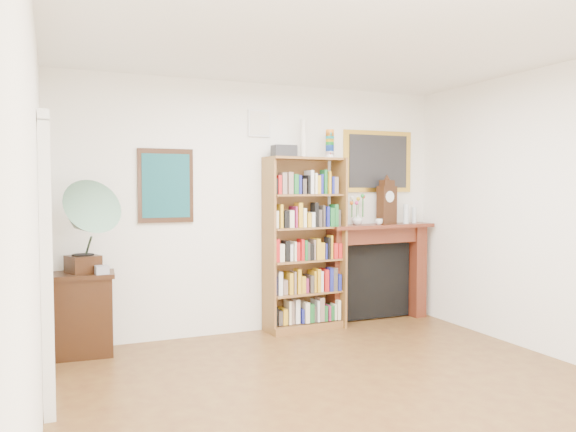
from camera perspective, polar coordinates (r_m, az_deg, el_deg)
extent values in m
cube|color=#532E19|center=(4.41, 8.88, -18.95)|extent=(4.50, 5.00, 0.01)
cube|color=white|center=(4.25, 9.20, 18.78)|extent=(4.50, 5.00, 0.01)
cube|color=white|center=(6.36, -2.97, 0.83)|extent=(4.50, 0.01, 2.80)
cube|color=white|center=(3.48, -24.24, -1.23)|extent=(0.01, 5.00, 2.80)
cube|color=white|center=(4.24, -23.31, -5.25)|extent=(0.08, 0.08, 2.10)
cube|color=white|center=(5.18, -23.24, -3.80)|extent=(0.08, 0.08, 2.10)
cube|color=white|center=(4.70, -23.54, 8.73)|extent=(0.08, 1.02, 0.08)
cube|color=black|center=(6.06, -12.31, 3.02)|extent=(0.58, 0.03, 0.78)
cube|color=#114A52|center=(6.04, -12.28, 3.02)|extent=(0.50, 0.01, 0.67)
cube|color=white|center=(6.37, -2.94, 9.38)|extent=(0.26, 0.03, 0.30)
cube|color=silver|center=(6.36, -2.88, 9.40)|extent=(0.22, 0.01, 0.26)
cube|color=gold|center=(7.02, 9.09, 5.49)|extent=(0.95, 0.03, 0.75)
cube|color=#262628|center=(7.01, 9.17, 5.49)|extent=(0.82, 0.01, 0.65)
cube|color=brown|center=(6.24, -1.95, -3.03)|extent=(0.06, 0.32, 1.97)
cube|color=brown|center=(6.60, 5.20, -2.71)|extent=(0.06, 0.32, 1.97)
cube|color=brown|center=(6.38, 1.74, 5.85)|extent=(0.93, 0.40, 0.03)
cube|color=brown|center=(6.57, 1.71, -11.08)|extent=(0.93, 0.40, 0.09)
cube|color=brown|center=(6.54, 1.17, -2.75)|extent=(0.90, 0.10, 1.97)
cube|color=brown|center=(6.49, 1.72, -7.79)|extent=(0.88, 0.38, 0.02)
cube|color=brown|center=(6.43, 1.72, -4.52)|extent=(0.88, 0.38, 0.02)
cube|color=brown|center=(6.39, 1.73, -1.21)|extent=(0.88, 0.38, 0.02)
cube|color=brown|center=(6.37, 1.74, 2.14)|extent=(0.88, 0.38, 0.02)
cube|color=black|center=(5.87, -20.10, -9.34)|extent=(0.62, 0.47, 0.81)
cube|color=#441A10|center=(6.70, 4.92, -6.19)|extent=(0.17, 0.22, 1.14)
cube|color=#441A10|center=(7.30, 12.93, -5.50)|extent=(0.17, 0.22, 1.14)
cube|color=#441A10|center=(6.93, 9.13, -1.93)|extent=(1.31, 0.28, 0.19)
cube|color=#441A10|center=(6.88, 9.32, -1.01)|extent=(1.42, 0.41, 0.04)
cube|color=black|center=(7.06, 8.79, -6.52)|extent=(0.95, 0.09, 0.92)
cube|color=black|center=(5.81, -20.10, -4.60)|extent=(0.35, 0.35, 0.17)
cylinder|color=black|center=(5.80, -20.12, -3.73)|extent=(0.27, 0.27, 0.01)
cone|color=#2D4231|center=(5.60, -20.10, -0.14)|extent=(0.75, 0.83, 0.71)
cube|color=silver|center=(5.66, -18.38, -5.21)|extent=(0.13, 0.13, 0.08)
cube|color=black|center=(6.91, 10.00, 1.09)|extent=(0.25, 0.17, 0.46)
cylinder|color=white|center=(6.86, 10.31, 1.95)|extent=(0.14, 0.04, 0.14)
cube|color=black|center=(6.91, 10.02, 3.26)|extent=(0.19, 0.14, 0.08)
imported|color=silver|center=(6.75, 7.06, -0.30)|extent=(0.17, 0.17, 0.14)
imported|color=silver|center=(6.80, 9.22, -0.58)|extent=(0.09, 0.09, 0.07)
cylinder|color=silver|center=(7.08, 11.90, 0.22)|extent=(0.07, 0.07, 0.24)
cylinder|color=silver|center=(7.20, 12.70, 0.10)|extent=(0.06, 0.06, 0.20)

